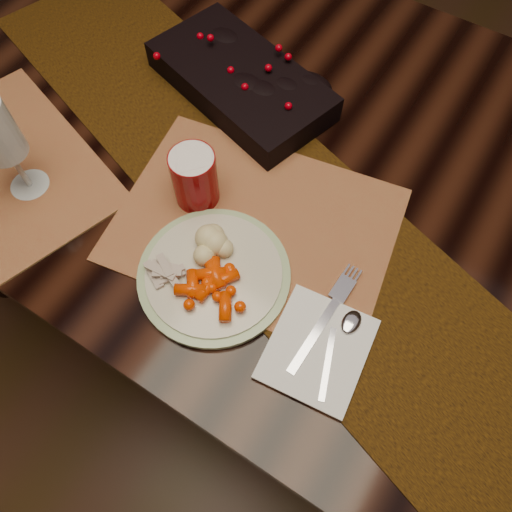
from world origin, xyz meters
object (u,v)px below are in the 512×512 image
Objects in this scene: placemat_main at (255,224)px; dinner_plate at (214,274)px; red_cup at (195,178)px; wine_glass at (6,150)px; turkey_shreds at (164,272)px; centerpiece at (241,78)px; dining_table at (303,254)px; napkin at (318,349)px; baby_carrots at (206,287)px; mashed_potatoes at (216,247)px.

dinner_plate is at bearing -101.55° from placemat_main.
red_cup is 0.30m from wine_glass.
turkey_shreds is 0.36× the size of wine_glass.
centerpiece is at bearing 117.59° from placemat_main.
wine_glass is at bearing -152.25° from red_cup.
napkin reaches higher than dining_table.
mashed_potatoes reaches higher than baby_carrots.
mashed_potatoes is at bearing 57.65° from turkey_shreds.
red_cup reaches higher than baby_carrots.
turkey_shreds reaches higher than placemat_main.
centerpiece is (-0.21, 0.06, 0.41)m from dining_table.
placemat_main is 0.13m from red_cup.
dining_table is 3.96× the size of placemat_main.
placemat_main is 2.81× the size of napkin.
dining_table is 0.50m from mashed_potatoes.
turkey_shreds is 0.44× the size of napkin.
wine_glass is at bearing 179.49° from baby_carrots.
mashed_potatoes is at bearing -40.20° from red_cup.
mashed_potatoes is (-0.02, 0.06, 0.01)m from baby_carrots.
napkin is (0.17, -0.32, 0.38)m from dining_table.
napkin is at bearing -44.76° from placemat_main.
baby_carrots reaches higher than turkey_shreds.
dining_table is at bearing 87.05° from baby_carrots.
wine_glass is (-0.31, 0.02, 0.07)m from turkey_shreds.
placemat_main is 2.34× the size of wine_glass.
placemat_main is (-0.02, -0.18, 0.38)m from dining_table.
wine_glass is (-0.38, 0.00, 0.07)m from baby_carrots.
red_cup is at bearing 134.99° from dinner_plate.
mashed_potatoes is at bearing 8.94° from wine_glass.
baby_carrots is (0.01, -0.15, 0.03)m from placemat_main.
dinner_plate reaches higher than placemat_main.
placemat_main reaches higher than dining_table.
wine_glass is at bearing -140.66° from dining_table.
centerpiece is at bearing 117.19° from mashed_potatoes.
napkin is at bearing 4.28° from baby_carrots.
dinner_plate is (0.18, -0.36, -0.03)m from centerpiece.
placemat_main is at bearing 21.00° from wine_glass.
baby_carrots is 1.51× the size of turkey_shreds.
wine_glass is (-0.26, -0.14, 0.04)m from red_cup.
dinner_plate is at bearing -64.04° from mashed_potatoes.
turkey_shreds is 0.17m from red_cup.
baby_carrots is 0.19m from napkin.
mashed_potatoes is 0.37m from wine_glass.
wine_glass is at bearing -169.11° from placemat_main.
centerpiece is 0.43m from baby_carrots.
baby_carrots is 0.07m from turkey_shreds.
placemat_main is 0.12m from dinner_plate.
baby_carrots reaches higher than napkin.
turkey_shreds is (-0.07, -0.01, -0.00)m from baby_carrots.
wine_glass is at bearing -116.32° from centerpiece.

